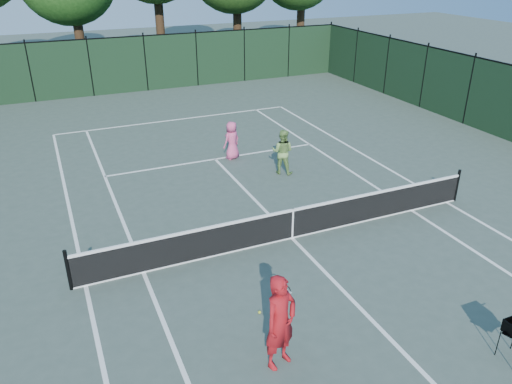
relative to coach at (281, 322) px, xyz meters
name	(u,v)px	position (x,y,z in m)	size (l,w,h in m)	color
ground	(292,238)	(2.35, 4.03, -0.98)	(90.00, 90.00, 0.00)	#404E45
sideline_doubles_left	(86,286)	(-3.13, 4.03, -0.98)	(0.10, 23.77, 0.01)	white
sideline_doubles_right	(446,202)	(7.84, 4.03, -0.98)	(0.10, 23.77, 0.01)	white
sideline_singles_left	(143,272)	(-1.76, 4.03, -0.98)	(0.10, 23.77, 0.01)	white
sideline_singles_right	(412,210)	(6.47, 4.03, -0.98)	(0.10, 23.77, 0.01)	white
baseline_far	(177,120)	(2.35, 15.92, -0.98)	(10.97, 0.10, 0.01)	white
service_line_far	(215,159)	(2.35, 10.43, -0.98)	(8.23, 0.10, 0.01)	white
center_service_line	(292,238)	(2.35, 4.03, -0.98)	(0.10, 12.80, 0.01)	white
tennis_net	(293,223)	(2.35, 4.03, -0.50)	(11.69, 0.09, 1.06)	black
fence_far	(146,64)	(2.35, 22.03, 0.52)	(24.00, 0.05, 3.00)	black
coach	(281,322)	(0.00, 0.00, 0.00)	(0.87, 0.88, 1.96)	#A61319
player_pink	(232,140)	(2.99, 10.26, -0.25)	(0.83, 0.69, 1.46)	#E14F84
player_green	(282,152)	(4.12, 8.23, -0.17)	(0.99, 0.97, 1.61)	#7BA552
loose_ball_midcourt	(260,312)	(0.23, 1.47, -0.95)	(0.07, 0.07, 0.07)	gold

